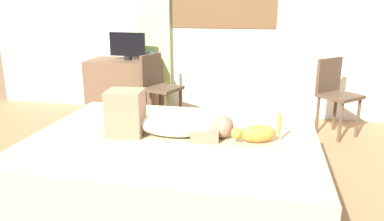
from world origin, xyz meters
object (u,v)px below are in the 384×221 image
tv_monitor (127,46)px  cup (150,55)px  bed (174,167)px  cat (256,133)px  chair_by_desk (158,84)px  person_lying (163,121)px  desk (125,88)px  chair_spare (335,91)px

tv_monitor → cup: (0.26, 0.12, -0.13)m
bed → cat: size_ratio=6.27×
cat → tv_monitor: size_ratio=0.72×
bed → tv_monitor: size_ratio=4.52×
bed → chair_by_desk: size_ratio=2.53×
person_lying → cat: person_lying is taller
cup → desk: bearing=-159.5°
desk → person_lying: bearing=-61.1°
person_lying → desk: (-1.10, 1.99, -0.24)m
bed → cat: cat is taller
tv_monitor → chair_by_desk: (0.48, -0.30, -0.41)m
chair_spare → cup: bearing=171.1°
bed → desk: bearing=120.6°
bed → cup: (-0.85, 2.11, 0.55)m
chair_spare → bed: bearing=-128.6°
tv_monitor → chair_spare: tv_monitor is taller
person_lying → chair_spare: bearing=49.8°
bed → tv_monitor: tv_monitor is taller
desk → chair_by_desk: chair_by_desk is taller
chair_by_desk → chair_spare: 2.03m
desk → tv_monitor: size_ratio=1.87×
bed → tv_monitor: bearing=119.2°
person_lying → bed: bearing=-3.4°
person_lying → cat: bearing=-0.5°
cat → tv_monitor: 2.65m
tv_monitor → chair_spare: 2.56m
bed → cup: size_ratio=22.30×
bed → person_lying: size_ratio=2.30×
person_lying → desk: size_ratio=1.05×
person_lying → chair_spare: chair_spare is taller
desk → cup: (0.32, 0.12, 0.42)m
cat → tv_monitor: (-1.72, 1.99, 0.36)m
cat → chair_by_desk: (-1.23, 1.70, -0.05)m
cat → tv_monitor: tv_monitor is taller
person_lying → chair_spare: 2.30m
desk → tv_monitor: bearing=0.0°
cup → tv_monitor: bearing=-155.2°
bed → desk: desk is taller
bed → chair_by_desk: 1.83m
bed → person_lying: person_lying is taller
chair_spare → cat: bearing=-114.5°
cat → chair_by_desk: size_ratio=0.40×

